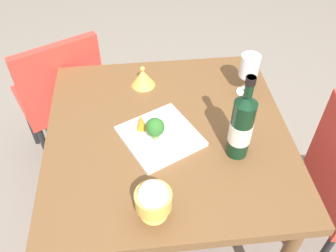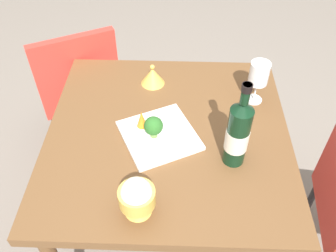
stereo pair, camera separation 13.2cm
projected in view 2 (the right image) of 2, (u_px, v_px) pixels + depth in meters
The scene contains 10 objects.
ground_plane at pixel (168, 231), 1.87m from camera, with size 8.00×8.00×0.00m, color gray.
dining_table at pixel (168, 147), 1.40m from camera, with size 0.90×0.90×0.75m.
chair_near_window at pixel (78, 84), 1.88m from camera, with size 0.54×0.54×0.85m.
wine_bottle at pixel (238, 133), 1.16m from camera, with size 0.08×0.08×0.33m.
wine_glass at pixel (259, 74), 1.38m from camera, with size 0.08×0.08×0.18m.
rice_bowl at pixel (137, 197), 1.05m from camera, with size 0.11×0.11×0.14m.
rice_bowl_lid at pixel (153, 76), 1.52m from camera, with size 0.10×0.10×0.09m.
serving_plate at pixel (159, 135), 1.32m from camera, with size 0.33×0.33×0.02m.
broccoli_floret at pixel (154, 126), 1.27m from camera, with size 0.07×0.07×0.09m.
carrot_garnish_left at pixel (142, 119), 1.32m from camera, with size 0.04×0.04×0.07m.
Camera 2 is at (0.03, -0.93, 1.72)m, focal length 38.72 mm.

